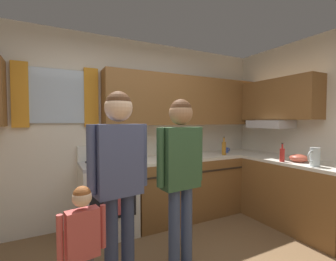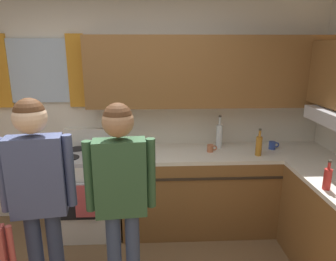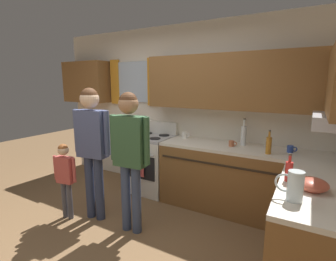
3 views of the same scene
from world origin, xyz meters
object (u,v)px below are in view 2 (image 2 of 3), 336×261
object	(u,v)px
mug_ceramic_white	(140,144)
adult_holding_child	(38,184)
bottle_oil_amber	(259,145)
bottle_tall_clear	(219,135)
bottle_sauce_red	(327,178)
cup_terracotta	(211,148)
adult_in_plaid	(121,186)
stove_oven	(92,190)
mug_cobalt_blue	(272,145)

from	to	relation	value
mug_ceramic_white	adult_holding_child	bearing A→B (deg)	-118.75
bottle_oil_amber	bottle_tall_clear	bearing A→B (deg)	142.40
bottle_oil_amber	adult_holding_child	size ratio (longest dim) A/B	0.17
bottle_sauce_red	mug_ceramic_white	distance (m)	1.87
mug_ceramic_white	cup_terracotta	size ratio (longest dim) A/B	1.15
adult_in_plaid	cup_terracotta	bearing A→B (deg)	51.50
stove_oven	adult_holding_child	size ratio (longest dim) A/B	0.66
mug_cobalt_blue	cup_terracotta	distance (m)	0.70
bottle_sauce_red	mug_ceramic_white	bearing A→B (deg)	144.34
bottle_oil_amber	cup_terracotta	size ratio (longest dim) A/B	2.63
bottle_sauce_red	cup_terracotta	bearing A→B (deg)	128.79
adult_holding_child	adult_in_plaid	xyz separation A→B (m)	(0.58, 0.00, -0.02)
stove_oven	mug_ceramic_white	world-z (taller)	stove_oven
mug_cobalt_blue	cup_terracotta	xyz separation A→B (m)	(-0.70, -0.06, -0.00)
adult_in_plaid	bottle_sauce_red	bearing A→B (deg)	4.65
adult_holding_child	bottle_oil_amber	bearing A→B (deg)	26.17
mug_cobalt_blue	adult_in_plaid	world-z (taller)	adult_in_plaid
bottle_oil_amber	mug_ceramic_white	distance (m)	1.27
bottle_sauce_red	adult_holding_child	world-z (taller)	adult_holding_child
cup_terracotta	mug_cobalt_blue	bearing A→B (deg)	5.16
mug_ceramic_white	mug_cobalt_blue	xyz separation A→B (m)	(1.46, -0.09, -0.00)
mug_ceramic_white	cup_terracotta	distance (m)	0.78
mug_cobalt_blue	bottle_oil_amber	bearing A→B (deg)	-138.56
bottle_sauce_red	bottle_oil_amber	bearing A→B (deg)	109.23
bottle_tall_clear	mug_cobalt_blue	bearing A→B (deg)	-7.53
stove_oven	bottle_oil_amber	distance (m)	1.86
stove_oven	mug_ceramic_white	distance (m)	0.73
mug_cobalt_blue	adult_in_plaid	bearing A→B (deg)	-143.83
mug_cobalt_blue	adult_in_plaid	distance (m)	1.92
bottle_oil_amber	cup_terracotta	world-z (taller)	bottle_oil_amber
adult_holding_child	adult_in_plaid	distance (m)	0.58
bottle_tall_clear	adult_holding_child	size ratio (longest dim) A/B	0.22
adult_in_plaid	stove_oven	bearing A→B (deg)	112.10
mug_ceramic_white	mug_cobalt_blue	bearing A→B (deg)	-3.41
stove_oven	mug_cobalt_blue	bearing A→B (deg)	1.34
bottle_tall_clear	cup_terracotta	distance (m)	0.21
bottle_sauce_red	adult_holding_child	size ratio (longest dim) A/B	0.15
cup_terracotta	adult_in_plaid	distance (m)	1.37
bottle_sauce_red	mug_ceramic_white	xyz separation A→B (m)	(-1.52, 1.09, -0.05)
stove_oven	mug_cobalt_blue	distance (m)	2.05
mug_ceramic_white	adult_holding_child	distance (m)	1.40
bottle_oil_amber	mug_ceramic_white	xyz separation A→B (m)	(-1.24, 0.29, -0.06)
adult_holding_child	mug_ceramic_white	bearing A→B (deg)	61.25
bottle_tall_clear	mug_cobalt_blue	size ratio (longest dim) A/B	3.20
bottle_sauce_red	bottle_tall_clear	bearing A→B (deg)	120.58
cup_terracotta	bottle_tall_clear	bearing A→B (deg)	50.10
mug_cobalt_blue	mug_ceramic_white	bearing A→B (deg)	176.59
stove_oven	adult_in_plaid	xyz separation A→B (m)	(0.44, -1.09, 0.56)
adult_in_plaid	mug_ceramic_white	bearing A→B (deg)	85.89
mug_cobalt_blue	adult_holding_child	world-z (taller)	adult_holding_child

